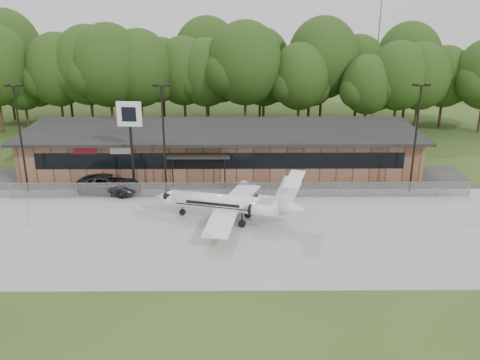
{
  "coord_description": "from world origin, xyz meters",
  "views": [
    {
      "loc": [
        1.6,
        -30.56,
        18.28
      ],
      "look_at": [
        1.91,
        12.0,
        2.85
      ],
      "focal_mm": 40.0,
      "sensor_mm": 36.0,
      "label": 1
    }
  ],
  "objects_px": {
    "suv": "(109,184)",
    "business_jet": "(231,204)",
    "pole_sign": "(130,124)",
    "terminal": "(221,148)"
  },
  "relations": [
    {
      "from": "suv",
      "to": "business_jet",
      "type": "bearing_deg",
      "value": -107.64
    },
    {
      "from": "business_jet",
      "to": "suv",
      "type": "xyz_separation_m",
      "value": [
        -11.47,
        6.63,
        -0.7
      ]
    },
    {
      "from": "business_jet",
      "to": "suv",
      "type": "relative_size",
      "value": 2.09
    },
    {
      "from": "business_jet",
      "to": "terminal",
      "type": "bearing_deg",
      "value": 109.51
    },
    {
      "from": "suv",
      "to": "pole_sign",
      "type": "relative_size",
      "value": 0.71
    },
    {
      "from": "business_jet",
      "to": "suv",
      "type": "height_order",
      "value": "business_jet"
    },
    {
      "from": "terminal",
      "to": "suv",
      "type": "bearing_deg",
      "value": -143.71
    },
    {
      "from": "pole_sign",
      "to": "suv",
      "type": "bearing_deg",
      "value": -164.48
    },
    {
      "from": "pole_sign",
      "to": "terminal",
      "type": "bearing_deg",
      "value": 46.65
    },
    {
      "from": "terminal",
      "to": "pole_sign",
      "type": "distance_m",
      "value": 11.63
    }
  ]
}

